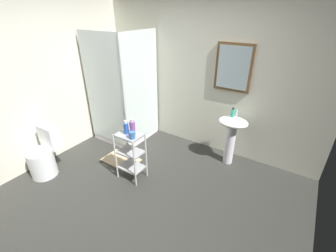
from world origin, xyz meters
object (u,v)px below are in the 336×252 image
at_px(conditioner_bottle_purple, 132,128).
at_px(pedestal_sink, 232,132).
at_px(storage_cart, 131,153).
at_px(rinse_cup, 132,135).
at_px(hand_soap_bottle, 233,113).
at_px(bath_mat, 121,160).
at_px(toilet, 44,156).
at_px(shampoo_bottle_blue, 126,128).
at_px(shower_stall, 126,116).

bearing_deg(conditioner_bottle_purple, pedestal_sink, 46.98).
relative_size(storage_cart, rinse_cup, 7.59).
distance_m(hand_soap_bottle, bath_mat, 1.99).
xyz_separation_m(toilet, hand_soap_bottle, (2.22, 1.84, 0.56)).
relative_size(toilet, hand_soap_bottle, 5.04).
xyz_separation_m(storage_cart, shampoo_bottle_blue, (-0.05, 0.00, 0.39)).
bearing_deg(conditioner_bottle_purple, shampoo_bottle_blue, -162.89).
xyz_separation_m(storage_cart, hand_soap_bottle, (1.05, 1.19, 0.44)).
bearing_deg(rinse_cup, storage_cart, 153.16).
bearing_deg(rinse_cup, shower_stall, 137.03).
bearing_deg(shower_stall, storage_cart, -44.57).
bearing_deg(pedestal_sink, storage_cart, -133.45).
xyz_separation_m(conditioner_bottle_purple, shampoo_bottle_blue, (-0.09, -0.03, -0.02)).
distance_m(storage_cart, hand_soap_bottle, 1.65).
height_order(hand_soap_bottle, rinse_cup, hand_soap_bottle).
bearing_deg(bath_mat, shampoo_bottle_blue, -27.60).
bearing_deg(shampoo_bottle_blue, hand_soap_bottle, 47.24).
bearing_deg(shampoo_bottle_blue, conditioner_bottle_purple, 17.11).
distance_m(hand_soap_bottle, rinse_cup, 1.57).
distance_m(shampoo_bottle_blue, bath_mat, 0.93).
bearing_deg(storage_cart, bath_mat, 154.59).
bearing_deg(shower_stall, shampoo_bottle_blue, -46.02).
relative_size(shower_stall, hand_soap_bottle, 13.26).
height_order(rinse_cup, bath_mat, rinse_cup).
bearing_deg(pedestal_sink, shower_stall, -171.41).
xyz_separation_m(pedestal_sink, storage_cart, (-1.09, -1.15, -0.14)).
xyz_separation_m(rinse_cup, bath_mat, (-0.55, 0.26, -0.78)).
height_order(storage_cart, rinse_cup, rinse_cup).
bearing_deg(shampoo_bottle_blue, rinse_cup, -20.63).
bearing_deg(shower_stall, rinse_cup, -42.97).
distance_m(pedestal_sink, conditioner_bottle_purple, 1.56).
xyz_separation_m(shower_stall, bath_mat, (0.43, -0.65, -0.45)).
distance_m(storage_cart, rinse_cup, 0.37).
distance_m(shampoo_bottle_blue, rinse_cup, 0.17).
bearing_deg(shower_stall, pedestal_sink, 8.59).
height_order(shampoo_bottle_blue, rinse_cup, shampoo_bottle_blue).
bearing_deg(hand_soap_bottle, bath_mat, -146.57).
bearing_deg(hand_soap_bottle, storage_cart, -131.47).
bearing_deg(toilet, pedestal_sink, 38.52).
distance_m(hand_soap_bottle, shampoo_bottle_blue, 1.62).
xyz_separation_m(shower_stall, pedestal_sink, (1.96, 0.30, 0.12)).
xyz_separation_m(storage_cart, rinse_cup, (0.11, -0.06, 0.35)).
bearing_deg(pedestal_sink, hand_soap_bottle, 133.58).
bearing_deg(bath_mat, conditioner_bottle_purple, -20.08).
relative_size(toilet, storage_cart, 1.03).
xyz_separation_m(shampoo_bottle_blue, bath_mat, (-0.39, 0.20, -0.82)).
distance_m(conditioner_bottle_purple, shampoo_bottle_blue, 0.10).
bearing_deg(rinse_cup, bath_mat, 154.30).
bearing_deg(hand_soap_bottle, shampoo_bottle_blue, -132.76).
height_order(storage_cart, bath_mat, storage_cart).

